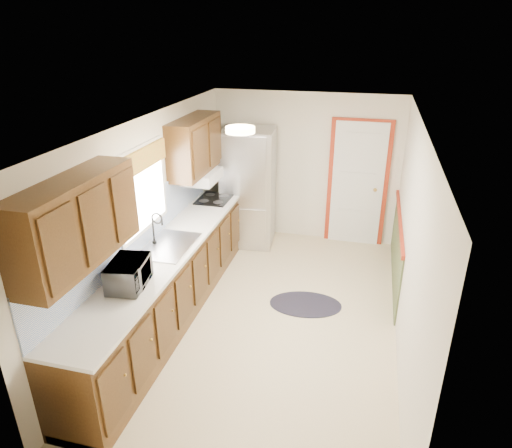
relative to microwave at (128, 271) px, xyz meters
The scene contains 8 objects.
room_shell 1.65m from the microwave, 43.09° to the left, with size 3.20×5.20×2.52m.
kitchen_run 0.88m from the microwave, 92.43° to the left, with size 0.63×4.00×2.20m.
back_wall_trim 4.00m from the microwave, 56.65° to the left, with size 1.12×2.30×2.08m.
ceiling_fixture 1.80m from the microwave, 45.71° to the left, with size 0.30×0.30×0.06m, color #FFD88C.
microwave is the anchor object (origin of this frame).
refrigerator 3.20m from the microwave, 83.31° to the left, with size 0.86×0.82×1.88m.
rug 2.44m from the microwave, 43.71° to the left, with size 0.93×0.60×0.01m, color black.
cooktop 2.53m from the microwave, 89.77° to the left, with size 0.46×0.56×0.02m, color black.
Camera 1 is at (0.99, -4.61, 3.34)m, focal length 32.00 mm.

